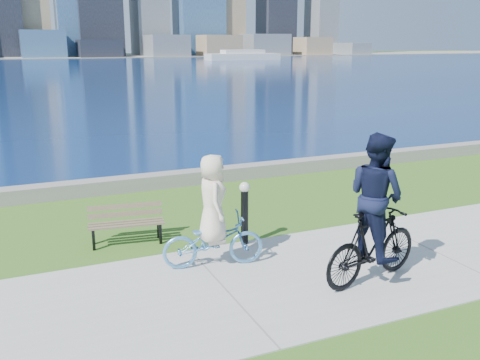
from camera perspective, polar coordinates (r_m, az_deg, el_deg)
The scene contains 10 objects.
ground at distance 10.31m, azimuth 19.75°, elevation -7.13°, with size 320.00×320.00×0.00m, color #305A17.
concrete_path at distance 10.30m, azimuth 19.75°, elevation -7.08°, with size 80.00×3.50×0.02m, color #A3A39D.
seawall at distance 15.12m, azimuth 3.70°, elevation 1.23°, with size 90.00×0.50×0.35m, color slate.
bay_water at distance 79.23m, azimuth -19.03°, elevation 11.19°, with size 320.00×131.00×0.01m, color #0C2350.
far_shore at distance 137.07m, azimuth -21.24°, elevation 12.15°, with size 320.00×30.00×0.12m, color gray.
ferry_far at distance 107.93m, azimuth 0.29°, elevation 13.11°, with size 14.64×4.18×1.99m.
park_bench at distance 10.17m, azimuth -12.07°, elevation -4.25°, with size 1.43×0.66×0.71m.
bollard_lamp at distance 9.77m, azimuth 0.49°, elevation -3.14°, with size 0.19×0.19×1.20m.
cyclist_woman at distance 8.82m, azimuth -2.91°, elevation -4.89°, with size 0.90×1.77×1.90m.
cyclist_man at distance 8.42m, azimuth 14.11°, elevation -4.28°, with size 0.95×2.02×2.35m.
Camera 1 is at (-6.76, -6.86, 3.67)m, focal length 40.00 mm.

